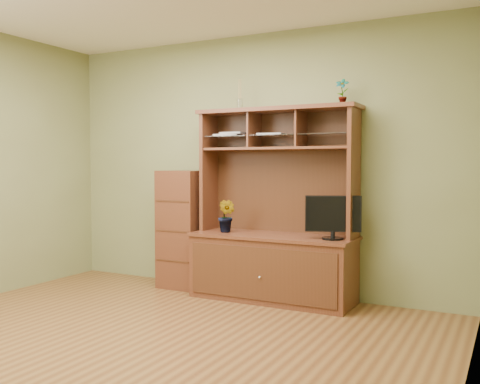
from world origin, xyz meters
The scene contains 8 objects.
room centered at (0.00, 0.00, 1.35)m, with size 4.54×4.04×2.74m.
media_hutch centered at (0.38, 1.73, 0.52)m, with size 1.66×0.61×1.90m.
monitor centered at (1.01, 1.65, 0.86)m, with size 0.49×0.22×0.40m.
orchid_plant centered at (-0.11, 1.65, 0.82)m, with size 0.18×0.15×0.34m, color #275F20.
top_plant centered at (1.04, 1.80, 2.02)m, with size 0.13×0.09×0.25m, color #345D20.
reed_diffuser centered at (-0.04, 1.81, 2.02)m, with size 0.06×0.06×0.31m.
magazines centered at (0.00, 1.80, 1.65)m, with size 0.77×0.23×0.04m.
side_cabinet centered at (-0.72, 1.78, 0.64)m, with size 0.45×0.42×1.27m.
Camera 1 is at (2.50, -3.09, 1.34)m, focal length 40.00 mm.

